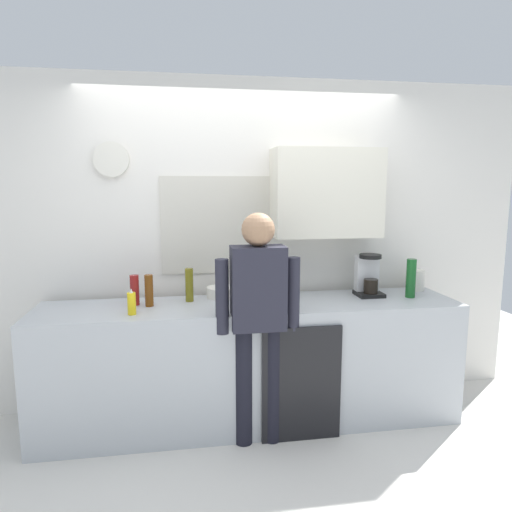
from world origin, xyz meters
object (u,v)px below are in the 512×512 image
(mixing_bowl, at_px, (221,292))
(person_at_sink, at_px, (258,310))
(bottle_dark_sauce, at_px, (262,293))
(bottle_amber_beer, at_px, (149,291))
(bottle_clear_soda, at_px, (270,292))
(cup_terracotta_mug, at_px, (246,300))
(bottle_red_vinegar, at_px, (135,290))
(storage_canister, at_px, (416,280))
(bottle_green_wine, at_px, (411,278))
(bottle_olive_oil, at_px, (189,285))
(coffee_maker, at_px, (368,277))
(dish_soap, at_px, (132,303))

(mixing_bowl, relative_size, person_at_sink, 0.14)
(bottle_dark_sauce, xyz_separation_m, bottle_amber_beer, (-0.80, 0.12, 0.02))
(bottle_dark_sauce, bearing_deg, bottle_clear_soda, -80.81)
(cup_terracotta_mug, xyz_separation_m, person_at_sink, (0.05, -0.24, -0.01))
(bottle_red_vinegar, height_order, storage_canister, bottle_red_vinegar)
(bottle_clear_soda, xyz_separation_m, bottle_green_wine, (1.15, 0.22, 0.01))
(bottle_dark_sauce, bearing_deg, person_at_sink, -106.88)
(bottle_dark_sauce, bearing_deg, bottle_green_wine, 2.95)
(person_at_sink, bearing_deg, bottle_dark_sauce, 79.47)
(bottle_clear_soda, xyz_separation_m, storage_canister, (1.31, 0.44, -0.05))
(bottle_dark_sauce, bearing_deg, storage_canister, 11.92)
(cup_terracotta_mug, bearing_deg, person_at_sink, -78.46)
(bottle_olive_oil, bearing_deg, cup_terracotta_mug, -26.73)
(bottle_dark_sauce, xyz_separation_m, mixing_bowl, (-0.27, 0.30, -0.05))
(bottle_clear_soda, xyz_separation_m, bottle_amber_beer, (-0.83, 0.28, -0.02))
(bottle_clear_soda, distance_m, person_at_sink, 0.16)
(coffee_maker, height_order, storage_canister, coffee_maker)
(bottle_clear_soda, distance_m, bottle_amber_beer, 0.88)
(bottle_olive_oil, height_order, mixing_bowl, bottle_olive_oil)
(cup_terracotta_mug, distance_m, person_at_sink, 0.25)
(coffee_maker, distance_m, dish_soap, 1.81)
(bottle_amber_beer, xyz_separation_m, person_at_sink, (0.73, -0.35, -0.08))
(mixing_bowl, distance_m, dish_soap, 0.74)
(bottle_dark_sauce, distance_m, cup_terracotta_mug, 0.13)
(bottle_dark_sauce, height_order, storage_canister, bottle_dark_sauce)
(bottle_dark_sauce, distance_m, mixing_bowl, 0.41)
(dish_soap, bearing_deg, bottle_amber_beer, 63.09)
(bottle_olive_oil, bearing_deg, bottle_green_wine, -5.09)
(bottle_red_vinegar, bearing_deg, mixing_bowl, 11.33)
(mixing_bowl, bearing_deg, coffee_maker, -5.80)
(coffee_maker, relative_size, bottle_green_wine, 1.10)
(bottle_red_vinegar, height_order, person_at_sink, person_at_sink)
(cup_terracotta_mug, bearing_deg, bottle_green_wine, 2.15)
(bottle_clear_soda, height_order, mixing_bowl, bottle_clear_soda)
(bottle_dark_sauce, bearing_deg, dish_soap, -174.62)
(dish_soap, distance_m, person_at_sink, 0.85)
(cup_terracotta_mug, height_order, dish_soap, dish_soap)
(bottle_green_wine, distance_m, bottle_dark_sauce, 1.18)
(mixing_bowl, bearing_deg, bottle_amber_beer, -161.04)
(bottle_amber_beer, relative_size, mixing_bowl, 1.05)
(bottle_olive_oil, bearing_deg, bottle_red_vinegar, -174.06)
(cup_terracotta_mug, distance_m, storage_canister, 1.49)
(mixing_bowl, bearing_deg, bottle_olive_oil, -160.39)
(dish_soap, bearing_deg, mixing_bowl, 31.21)
(dish_soap, bearing_deg, coffee_maker, 8.49)
(bottle_amber_beer, bearing_deg, bottle_clear_soda, -18.48)
(mixing_bowl, bearing_deg, storage_canister, -0.54)
(bottle_olive_oil, distance_m, dish_soap, 0.49)
(bottle_green_wine, xyz_separation_m, dish_soap, (-2.08, -0.15, -0.07))
(person_at_sink, bearing_deg, bottle_green_wine, 19.59)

